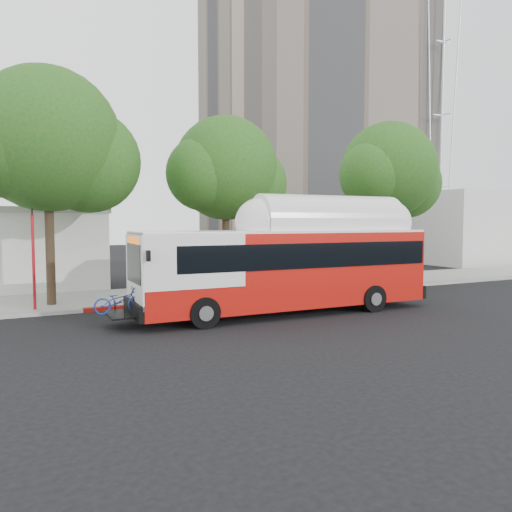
{
  "coord_description": "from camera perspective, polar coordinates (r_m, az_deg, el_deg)",
  "views": [
    {
      "loc": [
        -10.57,
        -16.4,
        3.56
      ],
      "look_at": [
        -0.86,
        3.0,
        2.04
      ],
      "focal_mm": 35.0,
      "sensor_mm": 36.0,
      "label": 1
    }
  ],
  "objects": [
    {
      "name": "ground",
      "position": [
        19.84,
        6.14,
        -6.37
      ],
      "size": [
        120.0,
        120.0,
        0.0
      ],
      "primitive_type": "plane",
      "color": "black",
      "rests_on": "ground"
    },
    {
      "name": "sidewalk",
      "position": [
        25.46,
        -1.81,
        -3.87
      ],
      "size": [
        60.0,
        5.0,
        0.15
      ],
      "primitive_type": "cube",
      "color": "gray",
      "rests_on": "ground"
    },
    {
      "name": "curb_strip",
      "position": [
        23.15,
        0.9,
        -4.66
      ],
      "size": [
        60.0,
        0.3,
        0.15
      ],
      "primitive_type": "cube",
      "color": "gray",
      "rests_on": "ground"
    },
    {
      "name": "red_curb_segment",
      "position": [
        21.94,
        -6.1,
        -5.15
      ],
      "size": [
        10.0,
        0.32,
        0.16
      ],
      "primitive_type": "cube",
      "color": "maroon",
      "rests_on": "ground"
    },
    {
      "name": "street_tree_left",
      "position": [
        22.26,
        -21.54,
        11.58
      ],
      "size": [
        6.67,
        5.8,
        9.74
      ],
      "color": "#2D2116",
      "rests_on": "ground"
    },
    {
      "name": "street_tree_mid",
      "position": [
        24.69,
        -2.67,
        9.44
      ],
      "size": [
        5.75,
        5.0,
        8.62
      ],
      "color": "#2D2116",
      "rests_on": "ground"
    },
    {
      "name": "street_tree_right",
      "position": [
        30.05,
        15.48,
        9.0
      ],
      "size": [
        6.21,
        5.4,
        9.18
      ],
      "color": "#2D2116",
      "rests_on": "ground"
    },
    {
      "name": "apartment_tower",
      "position": [
        54.64,
        6.28,
        18.88
      ],
      "size": [
        18.0,
        18.0,
        37.0
      ],
      "color": "tan",
      "rests_on": "ground"
    },
    {
      "name": "horizon_block",
      "position": [
        51.93,
        24.82,
        3.01
      ],
      "size": [
        20.0,
        12.0,
        6.0
      ],
      "primitive_type": "cube",
      "color": "silver",
      "rests_on": "ground"
    },
    {
      "name": "comms_tower",
      "position": [
        52.83,
        20.65,
        21.88
      ],
      "size": [
        2.8,
        2.8,
        40.0
      ],
      "primitive_type": null,
      "color": "silver",
      "rests_on": "ground"
    },
    {
      "name": "transit_bus",
      "position": [
        19.21,
        3.71,
        -1.51
      ],
      "size": [
        12.49,
        2.82,
        3.68
      ],
      "rotation": [
        0.0,
        0.0,
        -0.01
      ],
      "color": "#B5120C",
      "rests_on": "ground"
    },
    {
      "name": "signal_pole",
      "position": [
        20.99,
        -24.09,
        -0.41
      ],
      "size": [
        0.11,
        0.38,
        4.04
      ],
      "color": "#B5131B",
      "rests_on": "ground"
    }
  ]
}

